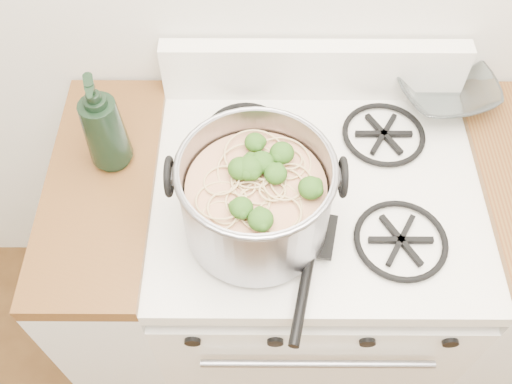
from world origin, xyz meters
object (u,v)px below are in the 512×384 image
stock_pot (256,199)px  glass_bowl (443,93)px  spatula (314,232)px  gas_range (304,277)px  bottle (102,123)px

stock_pot → glass_bowl: bearing=39.1°
stock_pot → spatula: (0.12, -0.03, -0.09)m
gas_range → stock_pot: 0.61m
spatula → glass_bowl: 0.54m
glass_bowl → gas_range: bearing=-140.7°
glass_bowl → bottle: (-0.81, -0.20, 0.11)m
gas_range → glass_bowl: 0.66m
gas_range → stock_pot: stock_pot is taller
spatula → gas_range: bearing=94.4°
stock_pot → bottle: (-0.34, 0.18, 0.03)m
spatula → glass_bowl: bearing=61.6°
gas_range → stock_pot: size_ratio=2.66×
stock_pot → bottle: size_ratio=1.35×
spatula → bottle: 0.52m
glass_bowl → bottle: bearing=-165.8°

